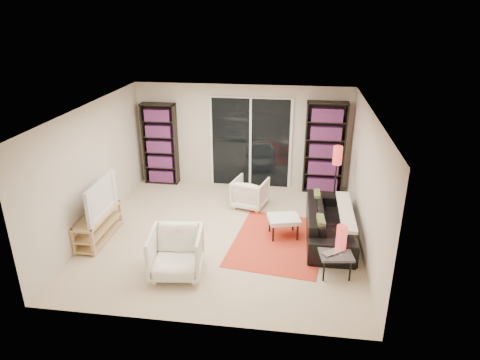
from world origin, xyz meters
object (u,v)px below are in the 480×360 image
(bookshelf_right, at_px, (325,148))
(floor_lamp, at_px, (337,162))
(sofa, at_px, (330,222))
(armchair_back, at_px, (250,193))
(tv_stand, at_px, (98,226))
(side_table, at_px, (335,254))
(ottoman, at_px, (284,220))
(bookshelf_left, at_px, (160,144))
(armchair_front, at_px, (176,253))

(bookshelf_right, xyz_separation_m, floor_lamp, (0.20, -1.00, 0.03))
(sofa, relative_size, armchair_back, 3.07)
(tv_stand, relative_size, side_table, 2.20)
(ottoman, bearing_deg, sofa, 5.65)
(floor_lamp, bearing_deg, side_table, -93.20)
(ottoman, relative_size, side_table, 1.14)
(armchair_back, relative_size, ottoman, 1.04)
(ottoman, bearing_deg, tv_stand, -170.78)
(tv_stand, height_order, side_table, tv_stand)
(bookshelf_right, xyz_separation_m, sofa, (0.05, -2.19, -0.74))
(sofa, bearing_deg, armchair_back, 54.97)
(armchair_back, bearing_deg, tv_stand, 48.24)
(floor_lamp, bearing_deg, ottoman, -128.09)
(bookshelf_left, relative_size, bookshelf_right, 0.93)
(armchair_back, height_order, armchair_front, armchair_front)
(tv_stand, xyz_separation_m, side_table, (4.26, -0.55, 0.10))
(armchair_back, height_order, ottoman, armchair_back)
(armchair_back, bearing_deg, sofa, 159.47)
(sofa, distance_m, ottoman, 0.85)
(bookshelf_left, bearing_deg, floor_lamp, -13.80)
(side_table, bearing_deg, tv_stand, 172.64)
(armchair_front, relative_size, side_table, 1.44)
(bookshelf_left, relative_size, side_table, 3.35)
(bookshelf_right, distance_m, floor_lamp, 1.02)
(bookshelf_left, xyz_separation_m, tv_stand, (-0.34, -2.82, -0.71))
(armchair_front, relative_size, ottoman, 1.26)
(side_table, bearing_deg, bookshelf_left, 139.31)
(tv_stand, bearing_deg, floor_lamp, 22.58)
(armchair_back, height_order, side_table, armchair_back)
(bookshelf_left, relative_size, tv_stand, 1.52)
(sofa, bearing_deg, tv_stand, 98.35)
(side_table, distance_m, floor_lamp, 2.49)
(bookshelf_right, bearing_deg, bookshelf_left, 180.00)
(bookshelf_left, height_order, floor_lamp, bookshelf_left)
(bookshelf_right, distance_m, tv_stand, 5.11)
(bookshelf_right, bearing_deg, floor_lamp, -78.52)
(bookshelf_right, distance_m, armchair_back, 2.03)
(bookshelf_left, xyz_separation_m, sofa, (3.90, -2.19, -0.67))
(armchair_back, distance_m, ottoman, 1.43)
(bookshelf_right, bearing_deg, sofa, -88.63)
(tv_stand, bearing_deg, sofa, 8.51)
(bookshelf_right, bearing_deg, ottoman, -109.34)
(bookshelf_right, relative_size, ottoman, 3.17)
(tv_stand, relative_size, floor_lamp, 0.91)
(bookshelf_right, bearing_deg, armchair_back, -145.92)
(bookshelf_right, xyz_separation_m, ottoman, (-0.80, -2.27, -0.70))
(floor_lamp, bearing_deg, bookshelf_right, 101.48)
(bookshelf_right, relative_size, floor_lamp, 1.48)
(bookshelf_left, xyz_separation_m, side_table, (3.92, -3.37, -0.62))
(armchair_front, bearing_deg, floor_lamp, 39.10)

